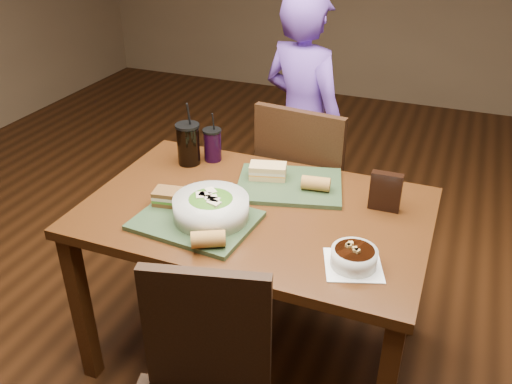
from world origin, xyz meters
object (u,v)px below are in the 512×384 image
chair_far (303,188)px  diner (303,123)px  dining_table (256,228)px  cup_cola (188,144)px  soup_bowl (354,257)px  sandwich_near (170,197)px  baguette_far (316,183)px  cup_berry (212,145)px  tray_near (196,221)px  chip_bag (386,192)px  tray_far (289,185)px  baguette_near (208,239)px  salad_bowl (211,207)px  sandwich_far (268,171)px

chair_far → diner: bearing=108.4°
dining_table → cup_cola: size_ratio=4.56×
diner → soup_bowl: size_ratio=6.13×
sandwich_near → cup_cola: size_ratio=0.46×
baguette_far → cup_berry: size_ratio=0.50×
tray_near → chip_bag: size_ratio=2.74×
tray_far → cup_berry: bearing=164.1°
tray_near → baguette_near: size_ratio=3.67×
chair_far → baguette_far: 0.48m
chair_far → soup_bowl: size_ratio=4.23×
salad_bowl → baguette_near: bearing=-67.3°
tray_near → salad_bowl: 0.08m
salad_bowl → dining_table: bearing=52.7°
sandwich_far → tray_near: bearing=-108.4°
sandwich_near → cup_cola: 0.39m
salad_bowl → soup_bowl: size_ratio=1.19×
sandwich_near → cup_cola: cup_cola is taller
baguette_near → chair_far: bearing=85.9°
sandwich_far → cup_berry: bearing=161.6°
soup_bowl → cup_cola: cup_cola is taller
soup_bowl → dining_table: bearing=152.8°
salad_bowl → cup_cola: (-0.30, 0.40, 0.03)m
chair_far → chip_bag: bearing=-42.5°
chip_bag → tray_near: bearing=-152.1°
tray_far → chip_bag: chip_bag is taller
tray_near → cup_berry: size_ratio=1.86×
diner → sandwich_near: bearing=102.9°
sandwich_far → baguette_near: (-0.01, -0.53, -0.00)m
salad_bowl → soup_bowl: (0.54, -0.07, -0.03)m
tray_far → baguette_far: baguette_far is taller
sandwich_far → baguette_near: 0.54m
tray_far → chair_far: bearing=97.5°
chair_far → cup_cola: 0.62m
soup_bowl → cup_berry: bearing=144.8°
chair_far → sandwich_far: (-0.05, -0.35, 0.25)m
tray_near → cup_cola: cup_cola is taller
tray_near → tray_far: size_ratio=1.00×
chair_far → tray_near: chair_far is taller
sandwich_far → baguette_far: sandwich_far is taller
tray_far → baguette_near: size_ratio=3.67×
salad_bowl → baguette_far: 0.45m
tray_near → chip_bag: chip_bag is taller
sandwich_far → chip_bag: bearing=-5.3°
salad_bowl → soup_bowl: 0.55m
chip_bag → dining_table: bearing=-160.9°
chair_far → baguette_near: chair_far is taller
sandwich_far → chip_bag: 0.49m
chair_far → baguette_near: (-0.06, -0.89, 0.25)m
sandwich_far → baguette_far: 0.22m
tray_near → baguette_far: baguette_far is taller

